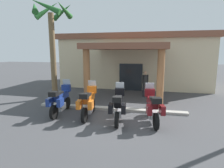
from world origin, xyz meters
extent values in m
plane|color=#424244|center=(0.00, 0.00, 0.00)|extent=(80.00, 80.00, 0.00)
cube|color=beige|center=(0.05, 9.37, 2.02)|extent=(12.38, 6.23, 4.04)
cube|color=#1E2328|center=(0.00, 6.30, 1.05)|extent=(1.80, 0.13, 2.10)
cube|color=brown|center=(-0.04, 4.14, 3.34)|extent=(5.16, 4.54, 0.35)
cylinder|color=#9E663D|center=(-2.21, 2.35, 1.58)|extent=(0.40, 0.40, 3.17)
cylinder|color=#9E663D|center=(2.07, 2.27, 1.58)|extent=(0.40, 0.40, 3.17)
cube|color=brown|center=(0.05, 9.37, 4.26)|extent=(12.79, 6.64, 0.44)
cylinder|color=black|center=(-2.78, 0.73, 0.33)|extent=(0.18, 0.67, 0.66)
cylinder|color=black|center=(-2.68, -0.82, 0.33)|extent=(0.18, 0.67, 0.66)
cube|color=silver|center=(-2.73, -0.07, 0.37)|extent=(0.36, 0.58, 0.32)
cube|color=navy|center=(-2.73, 0.08, 0.88)|extent=(0.37, 1.17, 0.34)
cube|color=black|center=(-2.71, -0.27, 1.10)|extent=(0.32, 0.62, 0.10)
cube|color=navy|center=(-2.78, 0.71, 1.15)|extent=(0.45, 0.27, 0.36)
cube|color=#B2BCC6|center=(-2.78, 0.79, 1.43)|extent=(0.41, 0.14, 0.36)
cube|color=navy|center=(-2.95, -0.69, 0.76)|extent=(0.21, 0.45, 0.36)
cube|color=navy|center=(-2.43, -0.65, 0.76)|extent=(0.21, 0.45, 0.36)
cube|color=black|center=(-2.68, -0.77, 1.17)|extent=(0.38, 0.34, 0.22)
cylinder|color=black|center=(-1.33, 0.63, 0.33)|extent=(0.20, 0.67, 0.66)
cylinder|color=black|center=(-1.19, -0.91, 0.33)|extent=(0.20, 0.67, 0.66)
cube|color=silver|center=(-1.26, -0.16, 0.37)|extent=(0.37, 0.59, 0.32)
cube|color=orange|center=(-1.27, -0.01, 0.88)|extent=(0.40, 1.17, 0.34)
cube|color=black|center=(-1.24, -0.36, 1.10)|extent=(0.33, 0.62, 0.10)
cube|color=orange|center=(-1.33, 0.61, 1.15)|extent=(0.46, 0.28, 0.36)
cube|color=#B2BCC6|center=(-1.33, 0.69, 1.43)|extent=(0.41, 0.15, 0.36)
cube|color=orange|center=(-1.46, -0.78, 0.76)|extent=(0.22, 0.45, 0.36)
cube|color=orange|center=(-0.94, -0.74, 0.76)|extent=(0.22, 0.45, 0.36)
cube|color=black|center=(-1.19, -0.86, 1.17)|extent=(0.39, 0.35, 0.22)
cylinder|color=black|center=(0.13, 0.39, 0.33)|extent=(0.20, 0.67, 0.66)
cylinder|color=black|center=(0.29, -1.15, 0.33)|extent=(0.20, 0.67, 0.66)
cube|color=silver|center=(0.21, -0.40, 0.37)|extent=(0.37, 0.59, 0.32)
cube|color=black|center=(0.20, -0.25, 0.88)|extent=(0.41, 1.17, 0.34)
cube|color=black|center=(0.23, -0.60, 1.10)|extent=(0.34, 0.62, 0.10)
cube|color=black|center=(0.14, 0.37, 1.15)|extent=(0.46, 0.28, 0.36)
cube|color=#B2BCC6|center=(0.13, 0.45, 1.43)|extent=(0.41, 0.16, 0.36)
cube|color=black|center=(0.01, -1.03, 0.76)|extent=(0.22, 0.46, 0.36)
cube|color=black|center=(0.53, -0.98, 0.76)|extent=(0.22, 0.46, 0.36)
cube|color=black|center=(0.28, -1.10, 1.17)|extent=(0.39, 0.35, 0.22)
cylinder|color=black|center=(1.53, 0.51, 0.33)|extent=(0.26, 0.67, 0.66)
cylinder|color=black|center=(1.82, -1.01, 0.33)|extent=(0.26, 0.67, 0.66)
cube|color=silver|center=(1.68, -0.27, 0.37)|extent=(0.42, 0.61, 0.32)
cube|color=maroon|center=(1.65, -0.13, 0.88)|extent=(0.51, 1.19, 0.34)
cube|color=black|center=(1.72, -0.47, 1.10)|extent=(0.39, 0.64, 0.10)
cube|color=maroon|center=(1.53, 0.49, 1.15)|extent=(0.48, 0.32, 0.36)
cube|color=#B2BCC6|center=(1.52, 0.57, 1.43)|extent=(0.42, 0.19, 0.36)
cube|color=maroon|center=(1.54, -0.91, 0.76)|extent=(0.26, 0.47, 0.36)
cube|color=maroon|center=(2.05, -0.81, 0.76)|extent=(0.26, 0.47, 0.36)
cube|color=black|center=(1.81, -0.96, 1.17)|extent=(0.41, 0.38, 0.22)
cylinder|color=black|center=(1.24, 4.43, 0.43)|extent=(0.14, 0.14, 0.87)
cylinder|color=black|center=(1.09, 4.32, 0.43)|extent=(0.14, 0.14, 0.87)
cylinder|color=#262626|center=(1.16, 4.38, 1.17)|extent=(0.32, 0.32, 0.61)
cylinder|color=#262626|center=(1.34, 4.50, 1.20)|extent=(0.09, 0.09, 0.58)
cylinder|color=#262626|center=(0.98, 4.25, 1.20)|extent=(0.09, 0.09, 0.58)
sphere|color=tan|center=(1.16, 4.38, 1.63)|extent=(0.23, 0.23, 0.23)
cylinder|color=brown|center=(-4.59, 2.75, 2.69)|extent=(0.35, 0.35, 5.37)
cone|color=#236028|center=(-3.70, 2.79, 5.53)|extent=(0.42, 1.83, 0.86)
cone|color=#236028|center=(-4.22, 3.57, 5.57)|extent=(1.79, 1.07, 1.00)
cone|color=#236028|center=(-5.21, 3.40, 5.70)|extent=(1.44, 1.39, 1.37)
cone|color=#236028|center=(-5.32, 2.24, 5.62)|extent=(1.30, 1.65, 1.14)
cone|color=#236028|center=(-4.42, 1.87, 5.59)|extent=(1.82, 0.68, 1.05)
cube|color=#ADA89E|center=(-0.52, 1.08, 0.06)|extent=(7.88, 0.36, 0.12)
camera|label=1|loc=(1.58, -8.17, 3.05)|focal=29.88mm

